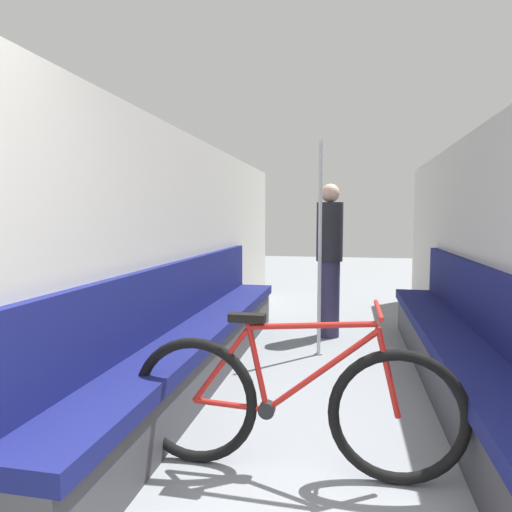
{
  "coord_description": "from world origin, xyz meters",
  "views": [
    {
      "loc": [
        0.19,
        -0.75,
        1.39
      ],
      "look_at": [
        -0.53,
        2.81,
        1.07
      ],
      "focal_mm": 32.0,
      "sensor_mm": 36.0,
      "label": 1
    }
  ],
  "objects_px": {
    "grab_pole_near": "(320,252)",
    "bicycle": "(292,405)",
    "passenger_standing": "(329,258)",
    "bench_seat_row_left": "(197,342)",
    "bench_seat_row_right": "(461,357)"
  },
  "relations": [
    {
      "from": "grab_pole_near",
      "to": "passenger_standing",
      "type": "xyz_separation_m",
      "value": [
        0.07,
        0.73,
        -0.12
      ]
    },
    {
      "from": "grab_pole_near",
      "to": "bicycle",
      "type": "bearing_deg",
      "value": -90.23
    },
    {
      "from": "passenger_standing",
      "to": "bench_seat_row_left",
      "type": "bearing_deg",
      "value": 42.73
    },
    {
      "from": "bench_seat_row_left",
      "to": "bench_seat_row_right",
      "type": "xyz_separation_m",
      "value": [
        2.1,
        0.0,
        0.0
      ]
    },
    {
      "from": "bench_seat_row_right",
      "to": "grab_pole_near",
      "type": "bearing_deg",
      "value": 140.74
    },
    {
      "from": "grab_pole_near",
      "to": "passenger_standing",
      "type": "bearing_deg",
      "value": 84.88
    },
    {
      "from": "bench_seat_row_left",
      "to": "bicycle",
      "type": "xyz_separation_m",
      "value": [
        0.96,
        -1.25,
        0.05
      ]
    },
    {
      "from": "bicycle",
      "to": "passenger_standing",
      "type": "distance_m",
      "value": 2.95
    },
    {
      "from": "bench_seat_row_left",
      "to": "grab_pole_near",
      "type": "height_order",
      "value": "grab_pole_near"
    },
    {
      "from": "bench_seat_row_right",
      "to": "bench_seat_row_left",
      "type": "bearing_deg",
      "value": 180.0
    },
    {
      "from": "bench_seat_row_right",
      "to": "passenger_standing",
      "type": "distance_m",
      "value": 2.05
    },
    {
      "from": "bench_seat_row_right",
      "to": "bicycle",
      "type": "distance_m",
      "value": 1.69
    },
    {
      "from": "passenger_standing",
      "to": "bench_seat_row_right",
      "type": "bearing_deg",
      "value": 107.5
    },
    {
      "from": "bench_seat_row_left",
      "to": "grab_pole_near",
      "type": "relative_size",
      "value": 2.12
    },
    {
      "from": "bench_seat_row_right",
      "to": "grab_pole_near",
      "type": "xyz_separation_m",
      "value": [
        -1.13,
        0.92,
        0.71
      ]
    }
  ]
}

